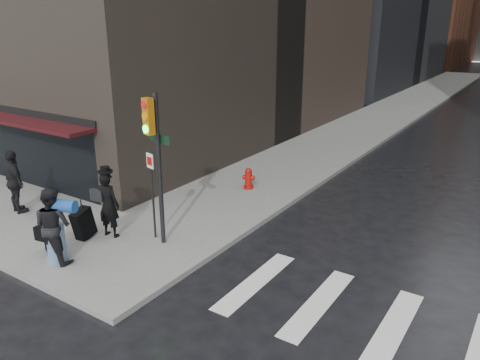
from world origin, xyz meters
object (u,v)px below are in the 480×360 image
Objects in this scene: man_greycoat at (15,182)px; traffic_light at (154,150)px; fire_hydrant at (249,179)px; man_jeans at (53,225)px; man_overcoat at (103,207)px.

traffic_light reaches higher than man_greycoat.
traffic_light is 5.41m from fire_hydrant.
man_greycoat is at bearing -156.22° from traffic_light.
man_jeans is 7.16m from fire_hydrant.
man_overcoat reaches higher than man_jeans.
man_jeans is at bearing 84.16° from man_overcoat.
traffic_light is at bearing -158.94° from man_greycoat.
man_jeans is 2.52× the size of fire_hydrant.
man_overcoat is 2.67× the size of fire_hydrant.
man_overcoat is at bearing -163.14° from man_greycoat.
fire_hydrant is (1.22, 5.43, -0.51)m from man_overcoat.
man_overcoat is 1.06× the size of man_jeans.
traffic_light is at bearing -133.99° from man_jeans.
man_overcoat is 3.59m from man_greycoat.
man_jeans is 3.88m from man_greycoat.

